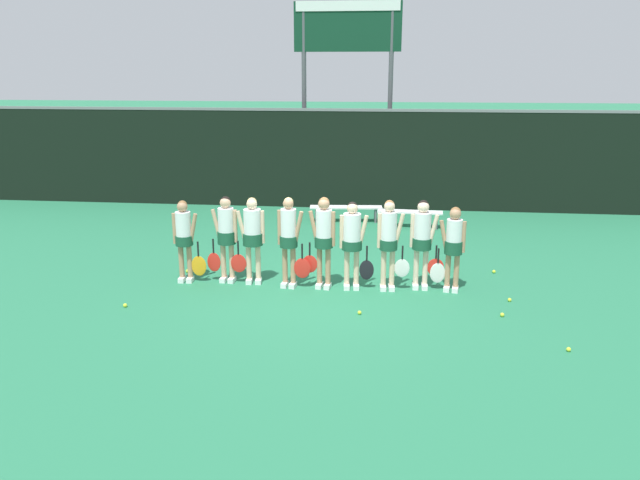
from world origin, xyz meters
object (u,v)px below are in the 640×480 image
(scoreboard, at_px, (347,50))
(tennis_ball_4, at_px, (359,313))
(bench_courtside, at_px, (410,213))
(tennis_ball_1, at_px, (494,272))
(tennis_ball_2, at_px, (188,271))
(player_3, at_px, (289,236))
(bench_far, at_px, (346,208))
(player_5, at_px, (352,238))
(tennis_ball_0, at_px, (510,300))
(player_7, at_px, (422,237))
(player_2, at_px, (252,233))
(player_0, at_px, (184,235))
(player_6, at_px, (389,238))
(player_1, at_px, (226,232))
(player_8, at_px, (453,243))
(tennis_ball_5, at_px, (125,305))
(player_4, at_px, (323,235))
(tennis_ball_3, at_px, (569,349))
(tennis_ball_6, at_px, (502,315))

(scoreboard, bearing_deg, tennis_ball_4, -84.45)
(bench_courtside, xyz_separation_m, tennis_ball_1, (1.63, -3.70, -0.34))
(scoreboard, distance_m, tennis_ball_2, 9.19)
(player_3, distance_m, tennis_ball_1, 4.36)
(bench_far, height_order, player_5, player_5)
(tennis_ball_0, height_order, tennis_ball_4, same)
(bench_courtside, xyz_separation_m, player_7, (0.08, -4.78, 0.64))
(player_2, height_order, player_7, player_7)
(player_2, distance_m, player_3, 0.75)
(player_0, relative_size, tennis_ball_4, 24.28)
(player_6, bearing_deg, player_1, 173.74)
(bench_courtside, relative_size, tennis_ball_0, 25.58)
(player_7, height_order, tennis_ball_2, player_7)
(bench_courtside, xyz_separation_m, tennis_ball_4, (-1.01, -6.24, -0.35))
(player_8, bearing_deg, player_3, -168.65)
(player_7, bearing_deg, tennis_ball_5, -163.04)
(player_7, bearing_deg, player_4, -174.72)
(player_1, xyz_separation_m, player_7, (3.77, 0.01, 0.01))
(player_0, bearing_deg, tennis_ball_2, 103.25)
(player_4, relative_size, tennis_ball_5, 24.84)
(player_6, relative_size, tennis_ball_5, 24.37)
(player_4, relative_size, tennis_ball_0, 26.26)
(player_0, relative_size, player_6, 0.94)
(scoreboard, bearing_deg, player_1, -102.58)
(player_4, height_order, player_7, player_4)
(player_8, xyz_separation_m, tennis_ball_3, (1.51, -2.50, -0.91))
(player_1, relative_size, tennis_ball_6, 24.26)
(tennis_ball_1, xyz_separation_m, tennis_ball_6, (-0.23, -2.38, 0.00))
(player_6, height_order, tennis_ball_2, player_6)
(player_3, relative_size, player_5, 1.04)
(player_7, height_order, tennis_ball_0, player_7)
(player_2, height_order, tennis_ball_3, player_2)
(tennis_ball_3, height_order, tennis_ball_5, tennis_ball_5)
(tennis_ball_0, relative_size, tennis_ball_1, 0.96)
(player_4, bearing_deg, tennis_ball_6, -12.71)
(bench_far, bearing_deg, tennis_ball_6, -69.28)
(player_0, relative_size, player_8, 1.01)
(bench_courtside, height_order, tennis_ball_0, bench_courtside)
(player_5, distance_m, tennis_ball_5, 4.27)
(player_0, bearing_deg, tennis_ball_6, -14.85)
(tennis_ball_3, bearing_deg, player_1, 156.41)
(scoreboard, xyz_separation_m, tennis_ball_1, (3.55, -6.82, -4.58))
(player_2, bearing_deg, tennis_ball_3, -31.00)
(player_2, distance_m, tennis_ball_5, 2.69)
(player_6, bearing_deg, tennis_ball_6, -34.58)
(player_8, height_order, tennis_ball_3, player_8)
(scoreboard, bearing_deg, bench_far, -85.79)
(player_5, xyz_separation_m, tennis_ball_0, (2.88, -0.39, -0.96))
(player_8, bearing_deg, tennis_ball_2, -176.05)
(tennis_ball_3, bearing_deg, player_6, 138.04)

